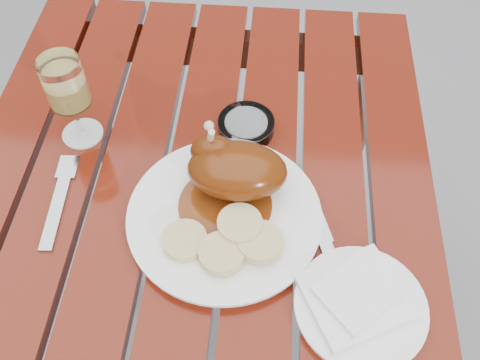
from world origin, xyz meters
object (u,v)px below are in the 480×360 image
side_plate (360,307)px  ashtray (246,126)px  table (201,327)px  dinner_plate (224,217)px  wine_glass (71,101)px

side_plate → ashtray: bearing=119.8°
table → side_plate: 0.47m
dinner_plate → wine_glass: 0.33m
side_plate → ashtray: ashtray is taller
dinner_plate → side_plate: size_ratio=1.62×
table → dinner_plate: size_ratio=3.88×
table → side_plate: bearing=-20.1°
side_plate → ashtray: size_ratio=1.88×
side_plate → wine_glass: bearing=148.4°
table → dinner_plate: bearing=34.8°
table → side_plate: (0.26, -0.10, 0.38)m
table → wine_glass: bearing=137.5°
dinner_plate → ashtray: 0.20m
side_plate → ashtray: (-0.19, 0.33, 0.01)m
dinner_plate → side_plate: bearing=-32.9°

